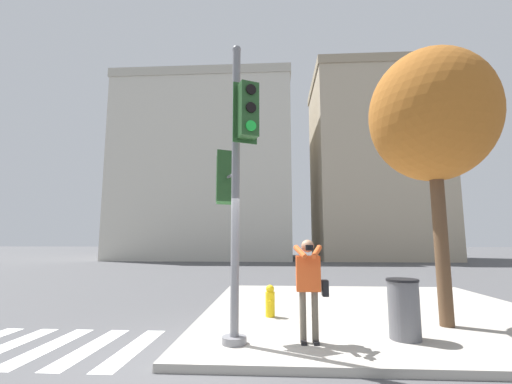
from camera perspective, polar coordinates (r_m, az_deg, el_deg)
ground_plane at (r=5.77m, az=-9.79°, el=-26.03°), size 160.00×160.00×0.00m
sidewalk_corner at (r=9.31m, az=18.59°, el=-18.30°), size 8.00×8.00×0.12m
traffic_signal_pole at (r=5.95m, az=-3.41°, el=3.33°), size 0.88×1.38×5.20m
person_photographer at (r=5.99m, az=8.86°, el=-14.32°), size 0.58×0.54×1.68m
street_tree at (r=8.31m, az=27.26°, el=11.10°), size 2.56×2.56×5.71m
fire_hydrant at (r=7.91m, az=2.37°, el=-17.68°), size 0.21×0.27×0.68m
trash_bin at (r=6.69m, az=23.42°, el=-17.42°), size 0.54×0.54×1.00m
building_left at (r=35.86m, az=-7.55°, el=2.96°), size 16.32×13.34×17.01m
building_right at (r=34.92m, az=18.90°, el=4.22°), size 11.27×9.80×17.73m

